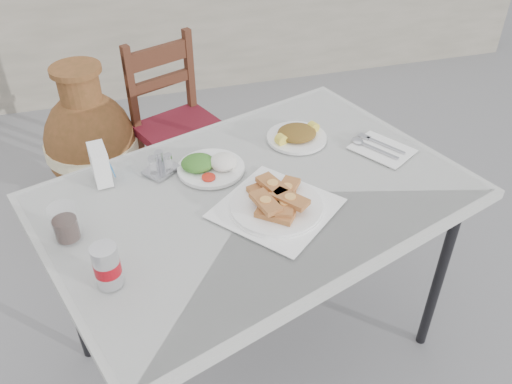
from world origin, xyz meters
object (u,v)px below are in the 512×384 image
object	(u,v)px
terracotta_urn	(92,146)
salad_rice_plate	(210,165)
salad_chopped_plate	(297,135)
condiment_caddy	(161,166)
pide_plate	(276,201)
soda_can	(107,266)
cola_glass	(65,225)
chair	(178,126)
napkin_holder	(100,164)
cafe_table	(257,205)

from	to	relation	value
terracotta_urn	salad_rice_plate	bearing A→B (deg)	-66.12
salad_chopped_plate	condiment_caddy	size ratio (longest dim) A/B	1.64
pide_plate	salad_chopped_plate	world-z (taller)	pide_plate
terracotta_urn	soda_can	bearing A→B (deg)	-87.04
condiment_caddy	soda_can	bearing A→B (deg)	-112.93
cola_glass	chair	world-z (taller)	cola_glass
soda_can	napkin_holder	world-z (taller)	soda_can
pide_plate	terracotta_urn	size ratio (longest dim) A/B	0.56
salad_chopped_plate	cola_glass	bearing A→B (deg)	-158.07
salad_rice_plate	condiment_caddy	distance (m)	0.17
napkin_holder	terracotta_urn	size ratio (longest dim) A/B	0.15
cafe_table	salad_rice_plate	world-z (taller)	salad_rice_plate
soda_can	cafe_table	bearing A→B (deg)	29.98
soda_can	salad_rice_plate	bearing A→B (deg)	50.39
salad_rice_plate	terracotta_urn	xyz separation A→B (m)	(-0.45, 1.01, -0.47)
cafe_table	napkin_holder	distance (m)	0.54
salad_chopped_plate	napkin_holder	bearing A→B (deg)	-174.61
salad_rice_plate	cola_glass	xyz separation A→B (m)	(-0.48, -0.23, 0.03)
condiment_caddy	chair	bearing A→B (deg)	79.11
salad_rice_plate	cola_glass	bearing A→B (deg)	-154.68
salad_rice_plate	soda_can	size ratio (longest dim) A/B	1.81
salad_chopped_plate	napkin_holder	xyz separation A→B (m)	(-0.72, -0.07, 0.04)
cola_glass	napkin_holder	bearing A→B (deg)	66.76
terracotta_urn	pide_plate	bearing A→B (deg)	-64.58
salad_rice_plate	cola_glass	size ratio (longest dim) A/B	2.05
napkin_holder	terracotta_urn	bearing A→B (deg)	87.36
napkin_holder	pide_plate	bearing A→B (deg)	-37.91
cafe_table	soda_can	bearing A→B (deg)	-150.02
soda_can	terracotta_urn	world-z (taller)	soda_can
salad_rice_plate	salad_chopped_plate	distance (m)	0.37
pide_plate	condiment_caddy	size ratio (longest dim) A/B	3.40
cafe_table	napkin_holder	world-z (taller)	napkin_holder
soda_can	chair	bearing A→B (deg)	74.77
condiment_caddy	salad_chopped_plate	bearing A→B (deg)	8.13
soda_can	pide_plate	bearing A→B (deg)	19.05
cafe_table	soda_can	size ratio (longest dim) A/B	12.33
napkin_holder	soda_can	bearing A→B (deg)	-98.23
cola_glass	terracotta_urn	xyz separation A→B (m)	(0.03, 1.24, -0.50)
pide_plate	terracotta_urn	bearing A→B (deg)	115.42
cafe_table	soda_can	distance (m)	0.58
cafe_table	salad_rice_plate	bearing A→B (deg)	127.25
salad_chopped_plate	cola_glass	xyz separation A→B (m)	(-0.84, -0.34, 0.03)
chair	terracotta_urn	bearing A→B (deg)	150.06
cola_glass	chair	bearing A→B (deg)	67.39
terracotta_urn	cafe_table	bearing A→B (deg)	-64.04
pide_plate	cafe_table	bearing A→B (deg)	108.86
pide_plate	napkin_holder	xyz separation A→B (m)	(-0.52, 0.31, 0.03)
condiment_caddy	cola_glass	bearing A→B (deg)	-140.08
salad_rice_plate	terracotta_urn	distance (m)	1.20
pide_plate	condiment_caddy	world-z (taller)	condiment_caddy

